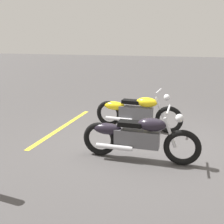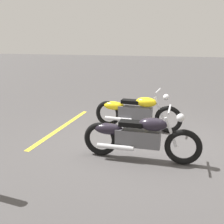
# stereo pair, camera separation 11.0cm
# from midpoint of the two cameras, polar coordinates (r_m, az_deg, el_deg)

# --- Properties ---
(ground_plane) EXTENTS (60.00, 60.00, 0.00)m
(ground_plane) POSITION_cam_midpoint_polar(r_m,az_deg,el_deg) (5.99, 6.63, -6.51)
(ground_plane) COLOR #474444
(motorcycle_bright_foreground) EXTENTS (2.23, 0.62, 1.04)m
(motorcycle_bright_foreground) POSITION_cam_midpoint_polar(r_m,az_deg,el_deg) (6.71, 4.43, 0.15)
(motorcycle_bright_foreground) COLOR black
(motorcycle_bright_foreground) RESTS_ON ground
(motorcycle_dark_foreground) EXTENTS (2.23, 0.62, 1.04)m
(motorcycle_dark_foreground) POSITION_cam_midpoint_polar(r_m,az_deg,el_deg) (5.03, 4.81, -5.17)
(motorcycle_dark_foreground) COLOR black
(motorcycle_dark_foreground) RESTS_ON ground
(parking_stripe_mid) EXTENTS (0.22, 3.20, 0.01)m
(parking_stripe_mid) POSITION_cam_midpoint_polar(r_m,az_deg,el_deg) (7.07, -11.05, -3.20)
(parking_stripe_mid) COLOR yellow
(parking_stripe_mid) RESTS_ON ground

